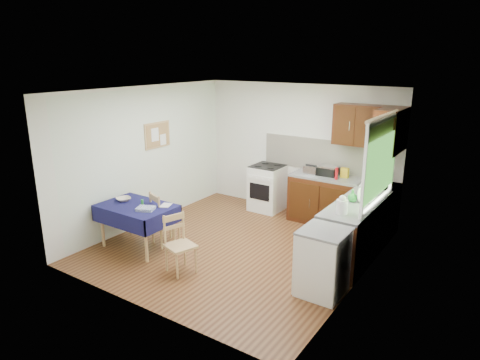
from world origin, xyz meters
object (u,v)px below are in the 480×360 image
Objects in this scene: chair_near at (179,242)px; sandwich_press at (329,171)px; toaster at (311,170)px; dining_table at (137,211)px; dish_rack at (363,198)px; chair_far at (163,217)px; kettle at (342,206)px.

sandwich_press reaches higher than chair_near.
dining_table is at bearing -124.85° from toaster.
chair_near is at bearing -132.44° from dish_rack.
chair_far is 2.03× the size of dish_rack.
toaster is at bearing 126.88° from kettle.
chair_far is at bearing 75.00° from chair_near.
kettle is (-0.04, -0.75, 0.09)m from dish_rack.
sandwich_press is at bearing 136.57° from dish_rack.
dish_rack reaches higher than toaster.
dish_rack is at bearing 33.61° from dining_table.
chair_far is 2.88m from kettle.
chair_far is 3.35× the size of kettle.
dining_table is 4.74× the size of toaster.
chair_near is at bearing -104.30° from toaster.
dish_rack is 0.76m from kettle.
kettle is at bearing -84.89° from sandwich_press.
dining_table is 4.46× the size of kettle.
chair_near is (0.82, -0.54, -0.02)m from chair_far.
toaster is (1.80, 2.59, 0.37)m from dining_table.
chair_far is at bearing -166.11° from kettle.
toaster reaches higher than sandwich_press.
chair_far reaches higher than chair_near.
chair_far is 2.80m from toaster.
dish_rack reaches higher than chair_near.
chair_far is at bearing 53.62° from dining_table.
chair_far is (0.26, 0.30, -0.14)m from dining_table.
toaster is (0.72, 2.82, 0.54)m from chair_near.
dining_table is 1.33× the size of chair_far.
chair_near is 3.38× the size of toaster.
toaster is at bearing 59.14° from dining_table.
kettle is at bearing -145.77° from chair_far.
chair_near is 3.18× the size of kettle.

